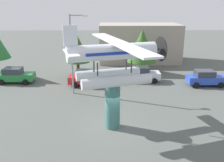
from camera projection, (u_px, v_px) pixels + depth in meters
The scene contains 11 objects.
ground_plane at pixel (112, 127), 18.07m from camera, with size 140.00×140.00×0.00m, color #515651.
display_pedestal at pixel (113, 105), 17.53m from camera, with size 1.10×1.10×3.52m, color #386B66.
floatplane_monument at pixel (114, 59), 16.53m from camera, with size 7.20×10.26×4.00m.
car_near_green at pixel (15, 75), 27.96m from camera, with size 4.20×2.02×1.76m.
car_mid_red at pixel (87, 78), 27.03m from camera, with size 4.20×2.02×1.76m.
car_far_silver at pixel (141, 74), 28.46m from camera, with size 4.20×2.02×1.76m.
car_distant_blue at pixel (206, 78), 26.93m from camera, with size 4.20×2.02×1.76m.
streetlight_primary at pixel (73, 49), 23.46m from camera, with size 1.84×0.28×7.87m.
storefront_building at pixel (139, 43), 38.19m from camera, with size 12.32×6.57×5.82m, color #9E9384.
tree_east at pixel (77, 48), 29.02m from camera, with size 3.03×3.03×5.39m.
tree_center_back at pixel (142, 46), 31.06m from camera, with size 3.79×3.79×5.77m.
Camera 1 is at (-0.23, -16.17, 8.76)m, focal length 38.73 mm.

